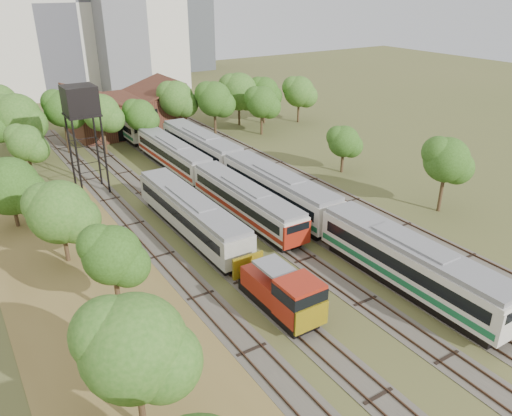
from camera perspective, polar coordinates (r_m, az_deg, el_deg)
ground at (r=38.24m, az=17.94°, el=-11.54°), size 240.00×240.00×0.00m
dry_grass_patch at (r=35.01m, az=-13.55°, el=-14.65°), size 14.00×60.00×0.04m
tracks at (r=54.54m, az=-2.63°, el=1.00°), size 24.60×80.00×0.19m
railcar_red_set at (r=56.44m, az=-5.82°, el=3.71°), size 2.85×34.57×3.52m
railcar_green_set at (r=51.33m, az=2.60°, el=1.99°), size 3.25×52.08×4.03m
railcar_rear at (r=80.66m, az=-14.86°, el=9.40°), size 2.89×16.08×3.57m
shunter_locomotive at (r=35.57m, az=3.24°, el=-9.76°), size 2.76×8.10×3.61m
old_grey_coach at (r=46.70m, az=-7.44°, el=-0.71°), size 3.01×18.00×3.72m
water_tower at (r=56.83m, az=-19.43°, el=11.20°), size 3.44×3.44×11.88m
maintenance_shed at (r=82.43m, az=-14.70°, el=10.47°), size 16.45×11.55×7.58m
tree_band_left at (r=46.91m, az=-23.60°, el=1.66°), size 8.69×73.20×8.73m
tree_band_far at (r=76.25m, az=-9.47°, el=11.89°), size 48.27×9.67×8.92m
tree_band_right at (r=64.48m, az=8.69°, el=9.12°), size 5.09×38.42×7.86m
tower_centre at (r=121.66m, az=-21.03°, el=21.21°), size 20.00×18.00×36.00m
tower_far_right at (r=141.78m, az=-8.32°, el=21.08°), size 12.00×12.00×28.00m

